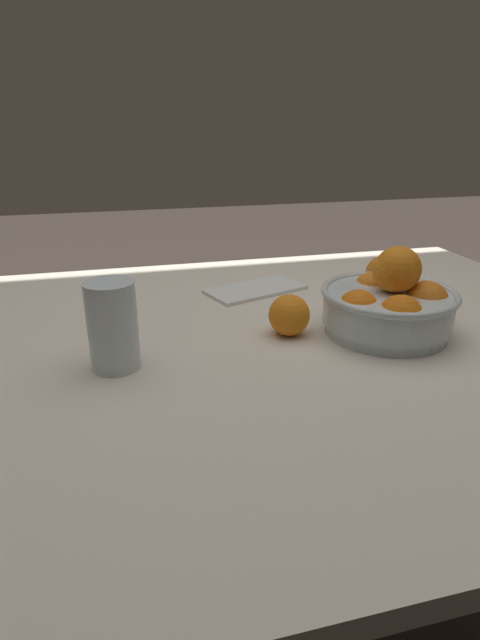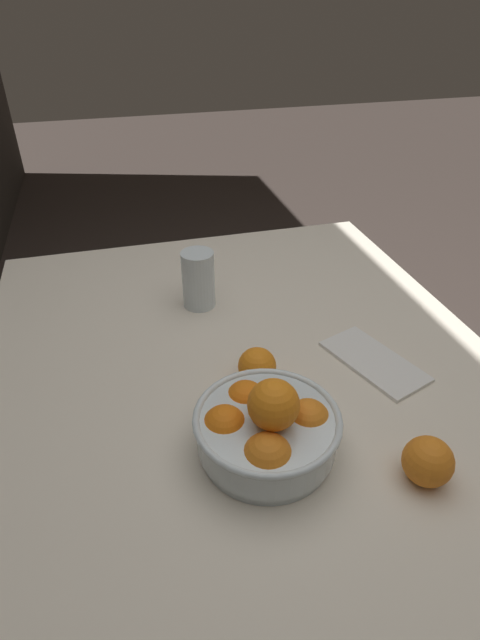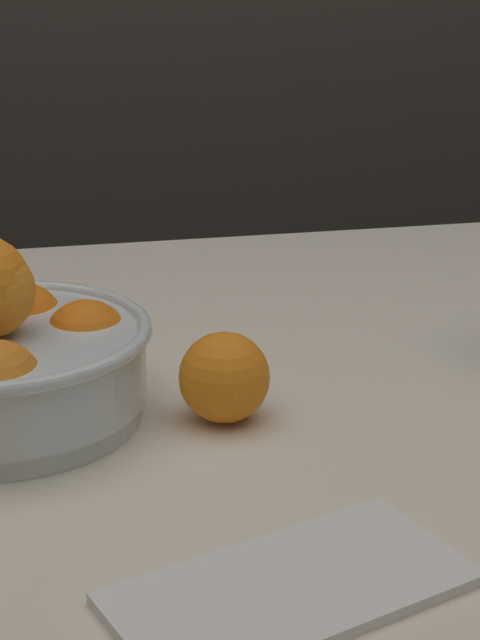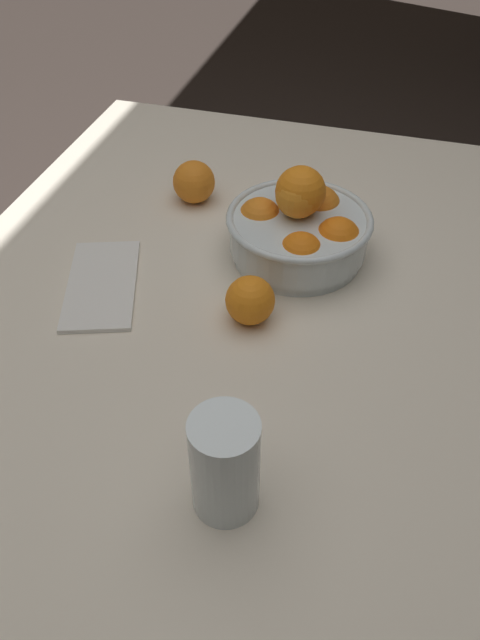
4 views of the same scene
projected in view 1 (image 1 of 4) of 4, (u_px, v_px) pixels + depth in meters
The scene contains 7 objects.
ground_plane at pixel (276, 628), 1.18m from camera, with size 12.00×12.00×0.00m, color #3D332D.
dining_table at pixel (286, 371), 0.92m from camera, with size 1.34×1.06×0.75m.
fruit_bowl at pixel (389, 303), 0.89m from camera, with size 0.24×0.24×0.16m.
juice_glass at pixel (113, 330), 0.76m from camera, with size 0.08×0.08×0.14m.
orange_loose_near_bowl at pixel (289, 315), 0.89m from camera, with size 0.07×0.07×0.07m, color orange.
orange_loose_front at pixel (383, 273), 1.13m from camera, with size 0.08×0.08×0.08m, color orange.
napkin at pixel (255, 289), 1.13m from camera, with size 0.22×0.11×0.01m, color white.
Camera 1 is at (0.29, 0.77, 1.12)m, focal length 28.00 mm.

